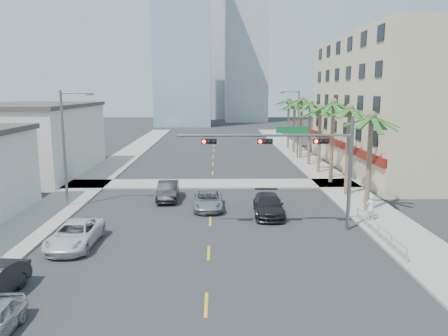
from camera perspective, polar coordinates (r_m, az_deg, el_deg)
name	(u,v)px	position (r m, az deg, el deg)	size (l,w,h in m)	color
ground	(207,284)	(21.25, -2.22, -14.92)	(260.00, 260.00, 0.00)	#262628
sidewalk_right	(341,188)	(41.87, 15.05, -2.53)	(4.00, 120.00, 0.15)	gray
sidewalk_left	(81,189)	(42.14, -18.18, -2.61)	(4.00, 120.00, 0.15)	gray
sidewalk_cross	(212,184)	(42.21, -1.59, -2.08)	(80.00, 4.00, 0.15)	gray
building_right	(407,104)	(53.77, 22.84, 7.74)	(15.25, 28.00, 15.00)	beige
building_left_far	(32,141)	(51.58, -23.78, 3.26)	(11.00, 18.00, 7.20)	beige
tower_far_left	(183,30)	(115.54, -5.42, 17.53)	(14.00, 14.00, 48.00)	#99B2C6
tower_far_right	(246,15)	(131.23, 2.93, 19.31)	(12.00, 12.00, 60.00)	#ADADB2
tower_far_center	(206,52)	(144.79, -2.42, 14.86)	(16.00, 16.00, 42.00)	#ADADB2
traffic_signal_mast	(301,153)	(28.00, 9.99, 1.89)	(11.12, 0.54, 7.20)	slate
palm_tree_0	(372,117)	(33.23, 18.72, 6.29)	(4.80, 4.80, 7.80)	brown
palm_tree_1	(350,109)	(38.15, 16.13, 7.38)	(4.80, 4.80, 8.16)	brown
palm_tree_2	(334,103)	(43.13, 14.13, 8.20)	(4.80, 4.80, 8.52)	brown
palm_tree_3	(321,108)	(48.19, 12.50, 7.61)	(4.80, 4.80, 7.80)	brown
palm_tree_4	(310,104)	(53.25, 11.21, 8.25)	(4.80, 4.80, 8.16)	brown
palm_tree_5	(302,100)	(58.34, 10.15, 8.77)	(4.80, 4.80, 8.52)	brown
palm_tree_6	(295,104)	(63.46, 9.23, 8.26)	(4.80, 4.80, 7.80)	brown
palm_tree_7	(289,101)	(68.58, 8.47, 8.70)	(4.80, 4.80, 8.16)	brown
streetlight_left	(66,143)	(35.39, -19.90, 3.13)	(2.55, 0.25, 9.00)	slate
streetlight_right	(297,121)	(58.34, 9.48, 6.11)	(2.55, 0.25, 9.00)	slate
guardrail	(379,229)	(28.35, 19.55, -7.55)	(0.08, 8.08, 1.00)	silver
car_parked_far	(75,234)	(27.11, -18.88, -8.22)	(2.37, 5.15, 1.43)	silver
car_lane_left	(168,191)	(36.57, -7.34, -2.97)	(1.62, 4.64, 1.53)	black
car_lane_center	(208,201)	(33.57, -2.07, -4.27)	(2.17, 4.70, 1.31)	#AAAAAF
car_lane_right	(268,205)	(32.03, 5.82, -4.85)	(2.10, 5.17, 1.50)	black
pedestrian	(371,208)	(31.72, 18.60, -4.94)	(0.65, 0.43, 1.79)	white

